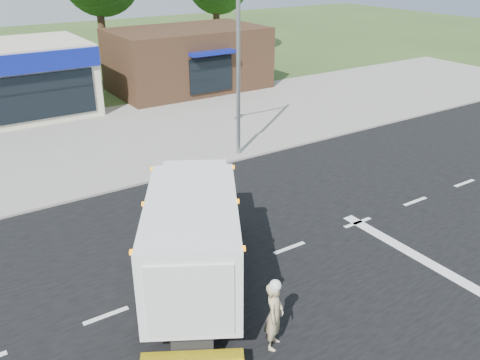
% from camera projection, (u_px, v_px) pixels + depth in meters
% --- Properties ---
extents(ground, '(120.00, 120.00, 0.00)m').
position_uv_depth(ground, '(289.00, 248.00, 16.08)').
color(ground, '#385123').
rests_on(ground, ground).
extents(road_asphalt, '(60.00, 14.00, 0.02)m').
position_uv_depth(road_asphalt, '(289.00, 248.00, 16.08)').
color(road_asphalt, black).
rests_on(road_asphalt, ground).
extents(sidewalk, '(60.00, 2.40, 0.12)m').
position_uv_depth(sidewalk, '(174.00, 164.00, 22.32)').
color(sidewalk, gray).
rests_on(sidewalk, ground).
extents(parking_apron, '(60.00, 9.00, 0.02)m').
position_uv_depth(parking_apron, '(125.00, 129.00, 26.76)').
color(parking_apron, gray).
rests_on(parking_apron, ground).
extents(lane_markings, '(55.20, 7.00, 0.01)m').
position_uv_depth(lane_markings, '(351.00, 255.00, 15.72)').
color(lane_markings, silver).
rests_on(lane_markings, road_asphalt).
extents(ems_box_truck, '(5.28, 7.09, 3.08)m').
position_uv_depth(ems_box_truck, '(193.00, 232.00, 13.50)').
color(ems_box_truck, black).
rests_on(ems_box_truck, ground).
extents(emergency_worker, '(0.76, 0.74, 1.88)m').
position_uv_depth(emergency_worker, '(274.00, 315.00, 11.75)').
color(emergency_worker, tan).
rests_on(emergency_worker, ground).
extents(brown_storefront, '(10.00, 6.70, 4.00)m').
position_uv_depth(brown_storefront, '(188.00, 59.00, 33.99)').
color(brown_storefront, '#382316').
rests_on(brown_storefront, ground).
extents(traffic_signal_pole, '(3.51, 0.25, 8.00)m').
position_uv_depth(traffic_signal_pole, '(225.00, 48.00, 21.02)').
color(traffic_signal_pole, gray).
rests_on(traffic_signal_pole, ground).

